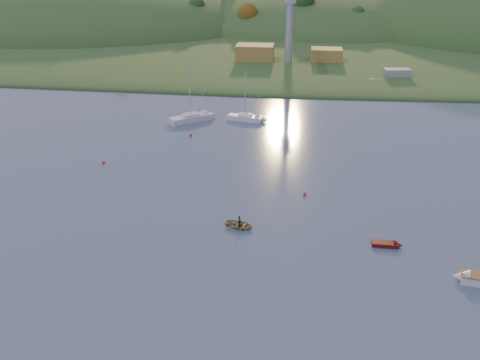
# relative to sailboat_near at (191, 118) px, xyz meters

# --- Properties ---
(far_shore) EXTENTS (620.00, 220.00, 1.50)m
(far_shore) POSITION_rel_sailboat_near_xyz_m (16.31, 160.63, -0.80)
(far_shore) COLOR #315220
(far_shore) RESTS_ON ground
(shore_slope) EXTENTS (640.00, 150.00, 7.00)m
(shore_slope) POSITION_rel_sailboat_near_xyz_m (16.31, 95.63, -0.80)
(shore_slope) COLOR #315220
(shore_slope) RESTS_ON ground
(hill_left) EXTENTS (170.00, 140.00, 44.00)m
(hill_left) POSITION_rel_sailboat_near_xyz_m (-73.69, 130.63, -0.80)
(hill_left) COLOR #315220
(hill_left) RESTS_ON ground
(hill_center) EXTENTS (140.00, 120.00, 36.00)m
(hill_center) POSITION_rel_sailboat_near_xyz_m (26.31, 140.63, -0.80)
(hill_center) COLOR #315220
(hill_center) RESTS_ON ground
(hillside_trees) EXTENTS (280.00, 50.00, 32.00)m
(hillside_trees) POSITION_rel_sailboat_near_xyz_m (16.31, 115.63, -0.80)
(hillside_trees) COLOR #1F4719
(hillside_trees) RESTS_ON ground
(wharf) EXTENTS (42.00, 16.00, 2.40)m
(wharf) POSITION_rel_sailboat_near_xyz_m (21.31, 52.63, 0.40)
(wharf) COLOR slate
(wharf) RESTS_ON ground
(shed_west) EXTENTS (11.00, 8.00, 4.80)m
(shed_west) POSITION_rel_sailboat_near_xyz_m (8.31, 53.63, 4.00)
(shed_west) COLOR olive
(shed_west) RESTS_ON wharf
(shed_east) EXTENTS (9.00, 7.00, 4.00)m
(shed_east) POSITION_rel_sailboat_near_xyz_m (29.31, 54.63, 3.60)
(shed_east) COLOR olive
(shed_east) RESTS_ON wharf
(dock_crane) EXTENTS (3.20, 28.00, 20.30)m
(dock_crane) POSITION_rel_sailboat_near_xyz_m (18.31, 49.02, 16.37)
(dock_crane) COLOR #B7B7BC
(dock_crane) RESTS_ON wharf
(sailboat_near) EXTENTS (8.76, 7.98, 12.68)m
(sailboat_near) POSITION_rel_sailboat_near_xyz_m (0.00, 0.00, 0.00)
(sailboat_near) COLOR silver
(sailboat_near) RESTS_ON ground
(sailboat_far) EXTENTS (7.73, 3.83, 10.30)m
(sailboat_far) POSITION_rel_sailboat_near_xyz_m (11.20, 2.14, -0.12)
(sailboat_far) COLOR white
(sailboat_far) RESTS_ON ground
(canoe) EXTENTS (4.38, 3.62, 0.79)m
(canoe) POSITION_rel_sailboat_near_xyz_m (15.72, -44.63, -0.41)
(canoe) COLOR #9F8D57
(canoe) RESTS_ON ground
(paddler) EXTENTS (0.47, 0.59, 1.43)m
(paddler) POSITION_rel_sailboat_near_xyz_m (15.72, -44.63, -0.09)
(paddler) COLOR black
(paddler) RESTS_ON ground
(red_tender) EXTENTS (3.71, 1.35, 1.25)m
(red_tender) POSITION_rel_sailboat_near_xyz_m (34.68, -47.14, -0.54)
(red_tender) COLOR #510D0B
(red_tender) RESTS_ON ground
(work_vessel) EXTENTS (16.66, 8.29, 4.10)m
(work_vessel) POSITION_rel_sailboat_near_xyz_m (47.49, 39.14, 0.66)
(work_vessel) COLOR slate
(work_vessel) RESTS_ON ground
(buoy_1) EXTENTS (0.50, 0.50, 0.50)m
(buoy_1) POSITION_rel_sailboat_near_xyz_m (24.06, -33.61, -0.55)
(buoy_1) COLOR #F2370C
(buoy_1) RESTS_ON ground
(buoy_2) EXTENTS (0.50, 0.50, 0.50)m
(buoy_2) POSITION_rel_sailboat_near_xyz_m (-9.86, -25.09, -0.55)
(buoy_2) COLOR #F2370C
(buoy_2) RESTS_ON ground
(buoy_3) EXTENTS (0.50, 0.50, 0.50)m
(buoy_3) POSITION_rel_sailboat_near_xyz_m (1.86, -9.34, -0.55)
(buoy_3) COLOR #F2370C
(buoy_3) RESTS_ON ground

